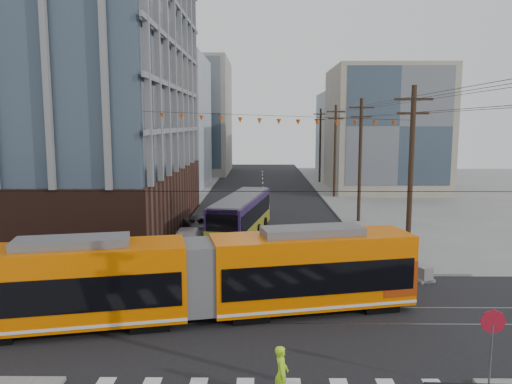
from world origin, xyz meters
The scene contains 14 objects.
ground centered at (0.00, 0.00, 0.00)m, with size 160.00×160.00×0.00m, color slate.
bg_bldg_nw_near centered at (-17.00, 52.00, 9.00)m, with size 18.00×16.00×18.00m, color #8C99A5.
bg_bldg_ne_near centered at (16.00, 48.00, 8.00)m, with size 14.00×14.00×16.00m, color gray.
bg_bldg_nw_far centered at (-14.00, 72.00, 10.00)m, with size 16.00×18.00×20.00m, color gray.
bg_bldg_ne_far centered at (18.00, 68.00, 7.00)m, with size 16.00×16.00×14.00m, color #8C99A5.
utility_pole_far centered at (8.50, 56.00, 5.50)m, with size 0.30×0.30×11.00m, color black.
streetcar centered at (-3.07, 3.54, 1.93)m, with size 20.07×2.82×3.87m, color #DF5F00, non-canonical shape.
city_bus centered at (-1.80, 20.03, 1.67)m, with size 2.55×11.77×3.33m, color #271643, non-canonical shape.
parked_car_silver centered at (-5.04, 12.00, 0.76)m, with size 1.62×4.64×1.53m, color silver.
parked_car_white centered at (-5.42, 16.57, 0.76)m, with size 2.13×5.24×1.52m, color beige.
parked_car_grey centered at (-5.19, 21.65, 0.73)m, with size 2.42×5.24×1.46m, color #4D4F58.
pedestrian centered at (0.38, -3.23, 0.93)m, with size 0.68×0.44×1.85m, color #B1F51E.
stop_sign centered at (7.21, -2.72, 1.35)m, with size 0.82×0.82×2.71m, color maroon, non-canonical shape.
jersey_barrier centered at (8.30, 10.66, 0.43)m, with size 0.96×4.26×0.85m, color gray.
Camera 1 is at (-0.28, -18.12, 8.81)m, focal length 35.00 mm.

